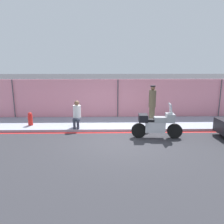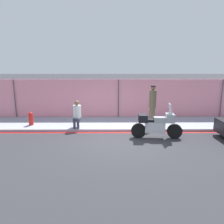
{
  "view_description": "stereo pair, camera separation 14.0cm",
  "coord_description": "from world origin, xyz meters",
  "px_view_note": "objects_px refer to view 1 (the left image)",
  "views": [
    {
      "loc": [
        -0.57,
        -8.29,
        3.02
      ],
      "look_at": [
        -0.37,
        1.24,
        0.91
      ],
      "focal_mm": 35.0,
      "sensor_mm": 36.0,
      "label": 1
    },
    {
      "loc": [
        -0.43,
        -8.29,
        3.02
      ],
      "look_at": [
        -0.37,
        1.24,
        0.91
      ],
      "focal_mm": 35.0,
      "sensor_mm": 36.0,
      "label": 2
    }
  ],
  "objects_px": {
    "person_seated_on_curb": "(77,113)",
    "fire_hydrant": "(30,119)",
    "motorcycle": "(156,124)",
    "officer_standing": "(152,104)"
  },
  "relations": [
    {
      "from": "motorcycle",
      "to": "fire_hydrant",
      "type": "xyz_separation_m",
      "value": [
        -5.73,
        1.62,
        -0.16
      ]
    },
    {
      "from": "motorcycle",
      "to": "fire_hydrant",
      "type": "distance_m",
      "value": 5.96
    },
    {
      "from": "motorcycle",
      "to": "officer_standing",
      "type": "height_order",
      "value": "officer_standing"
    },
    {
      "from": "officer_standing",
      "to": "person_seated_on_curb",
      "type": "relative_size",
      "value": 1.52
    },
    {
      "from": "motorcycle",
      "to": "person_seated_on_curb",
      "type": "xyz_separation_m",
      "value": [
        -3.44,
        1.28,
        0.21
      ]
    },
    {
      "from": "officer_standing",
      "to": "fire_hydrant",
      "type": "xyz_separation_m",
      "value": [
        -5.9,
        -0.16,
        -0.66
      ]
    },
    {
      "from": "motorcycle",
      "to": "person_seated_on_curb",
      "type": "height_order",
      "value": "motorcycle"
    },
    {
      "from": "officer_standing",
      "to": "person_seated_on_curb",
      "type": "xyz_separation_m",
      "value": [
        -3.6,
        -0.5,
        -0.29
      ]
    },
    {
      "from": "person_seated_on_curb",
      "to": "fire_hydrant",
      "type": "distance_m",
      "value": 2.35
    },
    {
      "from": "motorcycle",
      "to": "fire_hydrant",
      "type": "relative_size",
      "value": 3.3
    }
  ]
}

